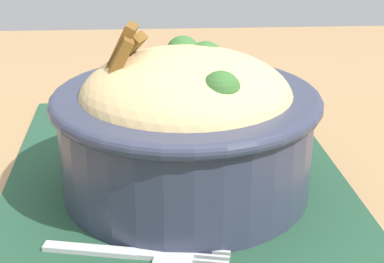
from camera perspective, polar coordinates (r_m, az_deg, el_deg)
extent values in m
cube|color=#99754C|center=(0.49, -2.47, -7.67)|extent=(1.22, 0.93, 0.03)
cylinder|color=olive|center=(1.22, 16.77, -8.74)|extent=(0.04, 0.04, 0.71)
cube|color=#1E422D|center=(0.48, -0.72, -6.23)|extent=(0.46, 0.30, 0.00)
cylinder|color=#2D3347|center=(0.47, 0.00, -0.92)|extent=(0.20, 0.20, 0.08)
torus|color=#2D3347|center=(0.46, 0.00, 3.21)|extent=(0.21, 0.21, 0.01)
ellipsoid|color=tan|center=(0.46, 0.00, 3.32)|extent=(0.23, 0.23, 0.07)
sphere|color=#33622B|center=(0.41, 3.50, 3.95)|extent=(0.03, 0.03, 0.03)
sphere|color=#33622B|center=(0.50, -0.35, 7.69)|extent=(0.03, 0.03, 0.03)
sphere|color=#33622B|center=(0.48, 1.91, 7.00)|extent=(0.03, 0.03, 0.03)
cylinder|color=orange|center=(0.43, 2.70, 4.49)|extent=(0.01, 0.03, 0.01)
cylinder|color=orange|center=(0.41, 0.77, 3.71)|extent=(0.03, 0.02, 0.01)
cube|color=brown|center=(0.47, -6.24, 7.32)|extent=(0.03, 0.04, 0.04)
cube|color=brown|center=(0.45, -6.68, 7.24)|extent=(0.02, 0.04, 0.05)
cube|color=brown|center=(0.44, -6.79, 6.47)|extent=(0.02, 0.03, 0.04)
cube|color=#BCBCBC|center=(0.41, -9.20, -11.31)|extent=(0.02, 0.07, 0.00)
cube|color=#BCBCBC|center=(0.40, -3.75, -11.88)|extent=(0.01, 0.01, 0.00)
cube|color=#BCBCBC|center=(0.40, -1.03, -12.13)|extent=(0.03, 0.03, 0.00)
cube|color=#BCBCBC|center=(0.40, 2.57, -12.67)|extent=(0.01, 0.02, 0.00)
cube|color=#BCBCBC|center=(0.40, 2.66, -12.17)|extent=(0.01, 0.02, 0.00)
cube|color=#BCBCBC|center=(0.40, 2.75, -11.69)|extent=(0.01, 0.02, 0.00)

